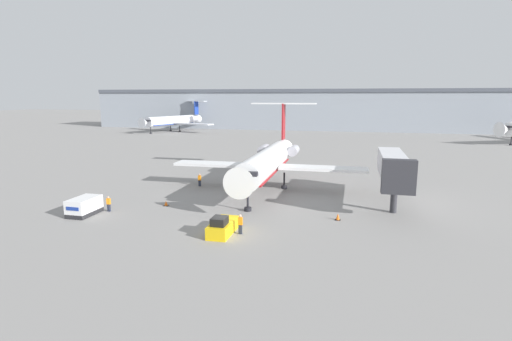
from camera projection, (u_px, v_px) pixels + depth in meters
name	position (u px, v px, depth m)	size (l,w,h in m)	color
ground_plane	(226.00, 234.00, 35.87)	(600.00, 600.00, 0.00)	gray
terminal_building	(325.00, 109.00, 149.14)	(180.00, 16.80, 14.92)	#8C939E
airplane_main	(268.00, 161.00, 52.56)	(25.80, 27.75, 11.19)	white
pushback_tug	(223.00, 226.00, 35.88)	(1.80, 4.40, 1.80)	yellow
luggage_cart	(84.00, 206.00, 41.59)	(2.07, 3.63, 1.81)	#232326
worker_near_tug	(240.00, 224.00, 35.71)	(0.40, 0.25, 1.81)	#232838
worker_by_wing	(200.00, 180.00, 54.84)	(0.40, 0.25, 1.77)	#232838
worker_on_apron	(109.00, 204.00, 42.82)	(0.40, 0.24, 1.66)	#232838
traffic_cone_left	(166.00, 203.00, 45.12)	(0.56, 0.56, 0.60)	black
traffic_cone_right	(338.00, 217.00, 39.89)	(0.54, 0.54, 0.69)	black
airplane_parked_far_right	(173.00, 121.00, 141.16)	(33.04, 28.28, 10.61)	silver
jet_bridge	(393.00, 167.00, 44.45)	(3.20, 13.82, 6.19)	#2D2D33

